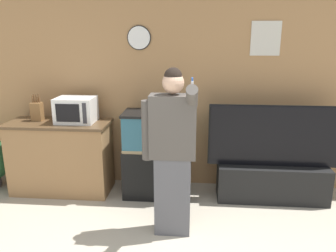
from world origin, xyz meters
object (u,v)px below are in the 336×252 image
Objects in this scene: knife_block at (37,111)px; tv_on_stand at (272,173)px; aquarium_on_stand at (158,154)px; counter_island at (61,157)px; person_standing at (172,151)px; microwave at (76,110)px.

tv_on_stand is at bearing -1.36° from knife_block.
knife_block is 1.66m from aquarium_on_stand.
tv_on_stand is (3.03, -0.07, -0.72)m from knife_block.
counter_island is 0.80× the size of tv_on_stand.
knife_block is at bearing 168.99° from counter_island.
person_standing reaches higher than counter_island.
tv_on_stand is (2.73, -0.01, -0.12)m from counter_island.
aquarium_on_stand is at bearing -1.73° from knife_block.
person_standing is at bearing -26.27° from knife_block.
tv_on_stand is at bearing -1.22° from microwave.
microwave is 0.53m from knife_block.
microwave is 0.28× the size of person_standing.
person_standing is at bearing -145.61° from tv_on_stand.
microwave reaches higher than counter_island.
microwave is 0.43× the size of aquarium_on_stand.
knife_block is at bearing 153.73° from person_standing.
person_standing reaches higher than microwave.
knife_block is 3.11m from tv_on_stand.
person_standing reaches higher than tv_on_stand.
microwave is 0.29× the size of tv_on_stand.
aquarium_on_stand is 0.68× the size of tv_on_stand.
aquarium_on_stand is 1.46m from tv_on_stand.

